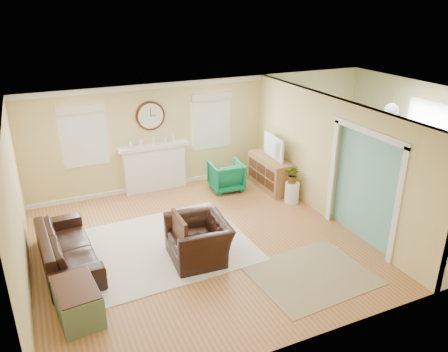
{
  "coord_description": "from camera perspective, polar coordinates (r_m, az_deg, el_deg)",
  "views": [
    {
      "loc": [
        -4.04,
        -6.88,
        4.45
      ],
      "look_at": [
        -0.8,
        0.3,
        1.2
      ],
      "focal_mm": 35.0,
      "sensor_mm": 36.0,
      "label": 1
    }
  ],
  "objects": [
    {
      "name": "floor",
      "position": [
        9.14,
        5.39,
        -6.83
      ],
      "size": [
        9.0,
        9.0,
        0.0
      ],
      "primitive_type": "plane",
      "color": "#9E5E28",
      "rests_on": "ground"
    },
    {
      "name": "wall_back",
      "position": [
        11.13,
        -1.97,
        5.97
      ],
      "size": [
        9.0,
        0.02,
        2.6
      ],
      "primitive_type": "cube",
      "color": "tan",
      "rests_on": "ground"
    },
    {
      "name": "wall_front",
      "position": [
        6.43,
        19.14,
        -8.31
      ],
      "size": [
        9.0,
        0.02,
        2.6
      ],
      "primitive_type": "cube",
      "color": "tan",
      "rests_on": "ground"
    },
    {
      "name": "wall_left",
      "position": [
        7.59,
        -25.44,
        -4.48
      ],
      "size": [
        0.02,
        6.0,
        2.6
      ],
      "primitive_type": "cube",
      "color": "tan",
      "rests_on": "ground"
    },
    {
      "name": "wall_right",
      "position": [
        11.42,
        25.8,
        4.12
      ],
      "size": [
        0.02,
        6.0,
        2.6
      ],
      "primitive_type": "cube",
      "color": "tan",
      "rests_on": "ground"
    },
    {
      "name": "ceiling",
      "position": [
        8.2,
        6.05,
        9.23
      ],
      "size": [
        9.0,
        6.0,
        0.02
      ],
      "primitive_type": "cube",
      "color": "white",
      "rests_on": "wall_back"
    },
    {
      "name": "partition",
      "position": [
        9.58,
        12.77,
        3.0
      ],
      "size": [
        0.17,
        6.0,
        2.6
      ],
      "color": "tan",
      "rests_on": "ground"
    },
    {
      "name": "fireplace",
      "position": [
        10.8,
        -9.05,
        1.22
      ],
      "size": [
        1.7,
        0.3,
        1.17
      ],
      "color": "white",
      "rests_on": "ground"
    },
    {
      "name": "wall_clock",
      "position": [
        10.5,
        -9.6,
        7.76
      ],
      "size": [
        0.7,
        0.07,
        0.7
      ],
      "color": "#492512",
      "rests_on": "wall_back"
    },
    {
      "name": "window_left",
      "position": [
        10.27,
        -17.89,
        5.55
      ],
      "size": [
        1.05,
        0.13,
        1.42
      ],
      "color": "white",
      "rests_on": "wall_back"
    },
    {
      "name": "window_right",
      "position": [
        11.01,
        -1.66,
        7.72
      ],
      "size": [
        1.05,
        0.13,
        1.42
      ],
      "color": "white",
      "rests_on": "wall_back"
    },
    {
      "name": "french_doors",
      "position": [
        11.44,
        25.48,
        3.15
      ],
      "size": [
        0.06,
        1.7,
        2.2
      ],
      "color": "white",
      "rests_on": "ground"
    },
    {
      "name": "pendant",
      "position": [
        10.1,
        21.02,
        8.07
      ],
      "size": [
        0.3,
        0.3,
        0.55
      ],
      "color": "gold",
      "rests_on": "ceiling"
    },
    {
      "name": "rug_cream",
      "position": [
        8.59,
        -7.61,
        -8.95
      ],
      "size": [
        3.2,
        2.81,
        0.02
      ],
      "primitive_type": "cube",
      "rotation": [
        0.0,
        0.0,
        0.04
      ],
      "color": "beige",
      "rests_on": "floor"
    },
    {
      "name": "rug_jute",
      "position": [
        7.86,
        11.36,
        -12.56
      ],
      "size": [
        2.06,
        1.72,
        0.01
      ],
      "primitive_type": "cube",
      "rotation": [
        0.0,
        0.0,
        0.06
      ],
      "color": "tan",
      "rests_on": "floor"
    },
    {
      "name": "rug_grey",
      "position": [
        10.52,
        19.86,
        -4.01
      ],
      "size": [
        2.34,
        2.93,
        0.01
      ],
      "primitive_type": "cube",
      "color": "gray",
      "rests_on": "floor"
    },
    {
      "name": "sofa",
      "position": [
        8.31,
        -19.82,
        -8.85
      ],
      "size": [
        1.0,
        2.27,
        0.65
      ],
      "primitive_type": "imported",
      "rotation": [
        0.0,
        0.0,
        1.63
      ],
      "color": "black",
      "rests_on": "floor"
    },
    {
      "name": "eames_chair",
      "position": [
        7.99,
        -3.35,
        -8.3
      ],
      "size": [
        1.08,
        1.22,
        0.75
      ],
      "primitive_type": "imported",
      "rotation": [
        0.0,
        0.0,
        -1.63
      ],
      "color": "black",
      "rests_on": "floor"
    },
    {
      "name": "green_chair",
      "position": [
        10.74,
        0.3,
        0.01
      ],
      "size": [
        0.82,
        0.84,
        0.71
      ],
      "primitive_type": "imported",
      "rotation": [
        0.0,
        0.0,
        3.06
      ],
      "color": "#116642",
      "rests_on": "floor"
    },
    {
      "name": "trunk",
      "position": [
        7.06,
        -18.58,
        -15.29
      ],
      "size": [
        0.67,
        1.0,
        0.55
      ],
      "color": "#5C735C",
      "rests_on": "floor"
    },
    {
      "name": "credenza",
      "position": [
        10.88,
        5.96,
        0.42
      ],
      "size": [
        0.49,
        1.45,
        0.8
      ],
      "color": "olive",
      "rests_on": "floor"
    },
    {
      "name": "tv",
      "position": [
        10.63,
        6.02,
        3.8
      ],
      "size": [
        0.19,
        0.98,
        0.56
      ],
      "primitive_type": "imported",
      "rotation": [
        0.0,
        0.0,
        1.5
      ],
      "color": "black",
      "rests_on": "credenza"
    },
    {
      "name": "garden_stool",
      "position": [
        10.23,
        8.86,
        -2.15
      ],
      "size": [
        0.33,
        0.33,
        0.49
      ],
      "primitive_type": "cylinder",
      "color": "white",
      "rests_on": "floor"
    },
    {
      "name": "potted_plant",
      "position": [
        10.05,
        9.01,
        0.2
      ],
      "size": [
        0.49,
        0.5,
        0.42
      ],
      "primitive_type": "imported",
      "rotation": [
        0.0,
        0.0,
        5.42
      ],
      "color": "#337F33",
      "rests_on": "garden_stool"
    },
    {
      "name": "dining_table",
      "position": [
        10.41,
        20.06,
        -2.61
      ],
      "size": [
        1.2,
        1.79,
        0.58
      ],
      "primitive_type": "imported",
      "rotation": [
        0.0,
        0.0,
        1.39
      ],
      "color": "#492512",
      "rests_on": "floor"
    },
    {
      "name": "dining_chair_n",
      "position": [
        11.17,
        16.45,
        0.76
      ],
      "size": [
        0.44,
        0.44,
        0.86
      ],
      "color": "gray",
      "rests_on": "floor"
    },
    {
      "name": "dining_chair_s",
      "position": [
        9.6,
        25.24,
        -3.54
      ],
      "size": [
        0.52,
        0.52,
        1.01
      ],
      "color": "gray",
      "rests_on": "floor"
    },
    {
      "name": "dining_chair_w",
      "position": [
        9.9,
        18.02,
        -1.62
      ],
      "size": [
        0.57,
        0.57,
        1.02
      ],
      "color": "white",
      "rests_on": "floor"
    },
    {
      "name": "dining_chair_e",
      "position": [
        10.82,
        22.94,
        -0.52
      ],
      "size": [
        0.47,
        0.47,
        0.95
      ],
      "color": "gray",
      "rests_on": "floor"
    }
  ]
}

